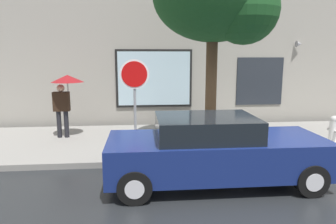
% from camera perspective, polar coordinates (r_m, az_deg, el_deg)
% --- Properties ---
extents(ground_plane, '(60.00, 60.00, 0.00)m').
position_cam_1_polar(ground_plane, '(6.91, 11.46, -12.38)').
color(ground_plane, black).
extents(sidewalk, '(20.00, 4.00, 0.15)m').
position_cam_1_polar(sidewalk, '(9.64, 6.37, -5.19)').
color(sidewalk, gray).
rests_on(sidewalk, ground).
extents(building_facade, '(20.00, 0.67, 7.00)m').
position_cam_1_polar(building_facade, '(11.78, 4.18, 14.37)').
color(building_facade, '#9E998E').
rests_on(building_facade, ground).
extents(parked_car, '(4.45, 1.80, 1.44)m').
position_cam_1_polar(parked_car, '(6.49, 8.52, -7.10)').
color(parked_car, navy).
rests_on(parked_car, ground).
extents(fire_hydrant, '(0.30, 0.44, 0.83)m').
position_cam_1_polar(fire_hydrant, '(10.01, 28.35, -2.98)').
color(fire_hydrant, white).
rests_on(fire_hydrant, sidewalk).
extents(pedestrian_with_umbrella, '(0.97, 0.97, 1.94)m').
position_cam_1_polar(pedestrian_with_umbrella, '(9.86, -18.53, 4.18)').
color(pedestrian_with_umbrella, black).
rests_on(pedestrian_with_umbrella, sidewalk).
extents(stop_sign, '(0.76, 0.10, 2.42)m').
position_cam_1_polar(stop_sign, '(7.98, -6.22, 4.62)').
color(stop_sign, gray).
rests_on(stop_sign, sidewalk).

